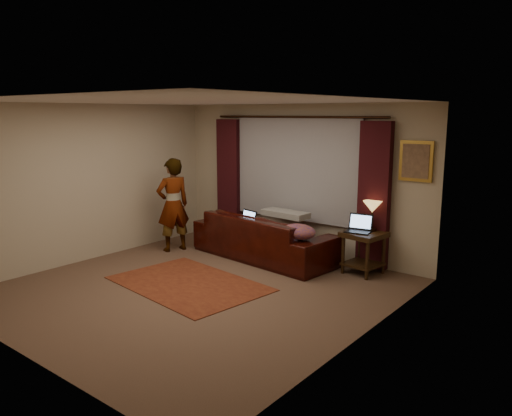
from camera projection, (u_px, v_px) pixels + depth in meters
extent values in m
cube|color=brown|center=(198.00, 290.00, 7.03)|extent=(5.00, 5.00, 0.01)
cube|color=silver|center=(193.00, 101.00, 6.54)|extent=(5.00, 5.00, 0.02)
cube|color=#BDAF94|center=(298.00, 180.00, 8.71)|extent=(5.00, 0.02, 2.60)
cube|color=#BDAF94|center=(13.00, 232.00, 4.86)|extent=(5.00, 0.02, 2.60)
cube|color=#BDAF94|center=(89.00, 183.00, 8.31)|extent=(0.02, 5.00, 2.60)
cube|color=#BDAF94|center=(364.00, 223.00, 5.26)|extent=(0.02, 5.00, 2.60)
cube|color=#9A99A1|center=(296.00, 168.00, 8.63)|extent=(2.50, 0.05, 1.80)
cube|color=#330C11|center=(229.00, 180.00, 9.57)|extent=(0.50, 0.14, 2.30)
cube|color=#330C11|center=(374.00, 196.00, 7.74)|extent=(0.50, 0.14, 2.30)
cylinder|color=black|center=(295.00, 117.00, 8.43)|extent=(0.04, 0.04, 3.40)
cube|color=#B88C35|center=(416.00, 161.00, 7.33)|extent=(0.50, 0.04, 0.60)
imported|color=black|center=(264.00, 228.00, 8.46)|extent=(2.70, 1.39, 1.05)
cube|color=gray|center=(285.00, 198.00, 8.38)|extent=(0.85, 0.37, 0.10)
ellipsoid|color=brown|center=(299.00, 232.00, 7.67)|extent=(0.64, 0.54, 0.24)
cube|color=maroon|center=(189.00, 284.00, 7.25)|extent=(2.41, 1.76, 0.01)
cube|color=black|center=(363.00, 253.00, 7.67)|extent=(0.64, 0.64, 0.66)
imported|color=gray|center=(173.00, 205.00, 8.88)|extent=(0.62, 0.62, 1.67)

